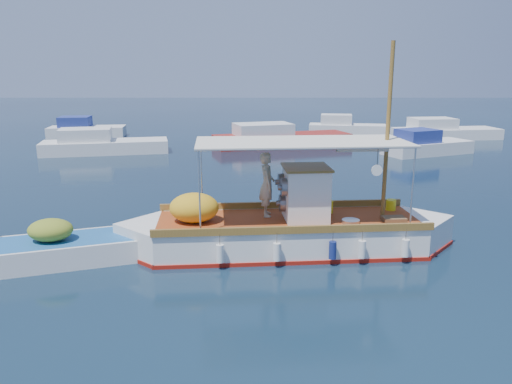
{
  "coord_description": "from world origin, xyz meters",
  "views": [
    {
      "loc": [
        -0.71,
        -14.67,
        5.24
      ],
      "look_at": [
        -0.66,
        0.0,
        1.61
      ],
      "focal_mm": 35.0,
      "sensor_mm": 36.0,
      "label": 1
    }
  ],
  "objects": [
    {
      "name": "bg_boat_e",
      "position": [
        13.83,
        23.64,
        0.49
      ],
      "size": [
        8.21,
        3.57,
        1.8
      ],
      "rotation": [
        0.0,
        0.0,
        0.12
      ],
      "color": "silver",
      "rests_on": "ground"
    },
    {
      "name": "bg_boat_nw",
      "position": [
        -10.48,
        16.93,
        0.49
      ],
      "size": [
        8.11,
        3.97,
        1.8
      ],
      "rotation": [
        0.0,
        0.0,
        0.21
      ],
      "color": "silver",
      "rests_on": "ground"
    },
    {
      "name": "bg_boat_n",
      "position": [
        0.96,
        20.0,
        0.49
      ],
      "size": [
        9.92,
        5.56,
        1.8
      ],
      "rotation": [
        0.0,
        0.0,
        0.31
      ],
      "color": "maroon",
      "rests_on": "ground"
    },
    {
      "name": "bg_boat_far_w",
      "position": [
        -14.18,
        24.93,
        0.49
      ],
      "size": [
        6.05,
        2.99,
        1.8
      ],
      "rotation": [
        0.0,
        0.0,
        0.12
      ],
      "color": "silver",
      "rests_on": "ground"
    },
    {
      "name": "dinghy",
      "position": [
        -5.67,
        -1.42,
        0.3
      ],
      "size": [
        5.61,
        2.93,
        1.44
      ],
      "rotation": [
        0.0,
        0.0,
        0.32
      ],
      "color": "white",
      "rests_on": "ground"
    },
    {
      "name": "bg_boat_far_n",
      "position": [
        6.77,
        26.47,
        0.49
      ],
      "size": [
        6.46,
        2.97,
        1.8
      ],
      "rotation": [
        0.0,
        0.0,
        -0.16
      ],
      "color": "silver",
      "rests_on": "ground"
    },
    {
      "name": "fishing_caique",
      "position": [
        0.22,
        -0.57,
        0.55
      ],
      "size": [
        10.15,
        3.33,
        6.21
      ],
      "rotation": [
        0.0,
        0.0,
        0.08
      ],
      "color": "white",
      "rests_on": "ground"
    },
    {
      "name": "ground",
      "position": [
        0.0,
        0.0,
        0.0
      ],
      "size": [
        160.0,
        160.0,
        0.0
      ],
      "primitive_type": "plane",
      "color": "black",
      "rests_on": "ground"
    },
    {
      "name": "bg_boat_ne",
      "position": [
        10.06,
        16.49,
        0.49
      ],
      "size": [
        6.08,
        4.27,
        1.8
      ],
      "rotation": [
        0.0,
        0.0,
        0.41
      ],
      "color": "silver",
      "rests_on": "ground"
    }
  ]
}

